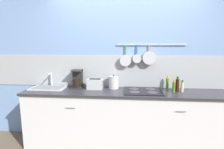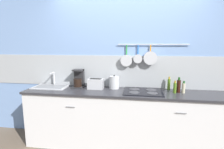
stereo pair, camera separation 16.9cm
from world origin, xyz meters
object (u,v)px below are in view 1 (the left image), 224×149
bottle_olive_oil (174,87)px  bottle_dish_soap (182,87)px  toaster (95,84)px  kettle (114,82)px  coffee_maker (77,80)px  bottle_cooking_wine (167,83)px  bottle_vinegar (177,85)px

bottle_olive_oil → bottle_dish_soap: bottle_olive_oil is taller
toaster → kettle: (0.30, 0.07, 0.02)m
bottle_dish_soap → coffee_maker: bearing=176.0°
toaster → bottle_cooking_wine: 1.20m
coffee_maker → bottle_vinegar: 1.64m
kettle → bottle_vinegar: (1.02, -0.10, 0.00)m
bottle_olive_oil → bottle_cooking_wine: bearing=106.9°
bottle_cooking_wine → toaster: bearing=-174.5°
bottle_vinegar → toaster: bearing=178.9°
bottle_cooking_wine → bottle_dish_soap: bottle_cooking_wine is taller
coffee_maker → kettle: coffee_maker is taller
toaster → kettle: 0.31m
bottle_cooking_wine → bottle_olive_oil: size_ratio=1.14×
kettle → bottle_olive_oil: kettle is taller
toaster → bottle_dish_soap: bearing=-2.3°
bottle_vinegar → bottle_cooking_wine: bearing=131.0°
toaster → kettle: size_ratio=1.17×
toaster → bottle_olive_oil: size_ratio=1.41×
bottle_cooking_wine → bottle_dish_soap: (0.19, -0.17, -0.01)m
coffee_maker → kettle: bearing=0.4°
bottle_cooking_wine → bottle_olive_oil: bearing=-73.1°
coffee_maker → bottle_cooking_wine: 1.52m
coffee_maker → toaster: 0.33m
bottle_vinegar → kettle: bearing=174.6°
coffee_maker → bottle_olive_oil: coffee_maker is taller
coffee_maker → bottle_dish_soap: 1.71m
kettle → bottle_olive_oil: size_ratio=1.21×
coffee_maker → bottle_olive_oil: size_ratio=1.63×
toaster → bottle_cooking_wine: (1.20, 0.11, 0.01)m
bottle_cooking_wine → bottle_dish_soap: bearing=-42.0°
bottle_dish_soap → bottle_vinegar: bearing=156.2°
kettle → bottle_olive_oil: bearing=-8.6°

